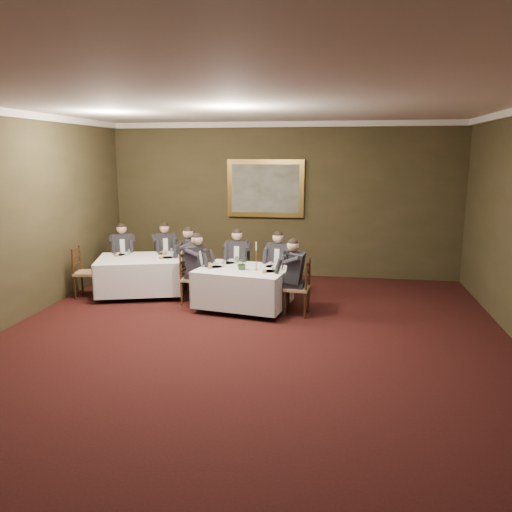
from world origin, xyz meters
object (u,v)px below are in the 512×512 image
(table_second, at_px, (141,273))
(candlestick, at_px, (256,260))
(centerpiece, at_px, (242,263))
(painting, at_px, (266,189))
(chair_main_backleft, at_px, (238,281))
(diner_sec_backright, at_px, (165,261))
(chair_sec_backleft, at_px, (124,272))
(chair_sec_endright, at_px, (194,279))
(diner_sec_endright, at_px, (193,268))
(chair_sec_endleft, at_px, (87,283))
(chair_main_endright, at_px, (297,299))
(diner_main_endleft, at_px, (194,277))
(diner_main_backright, at_px, (279,274))
(diner_main_endright, at_px, (297,287))
(diner_main_backleft, at_px, (238,270))
(diner_sec_backleft, at_px, (123,262))
(chair_sec_backright, at_px, (166,271))
(chair_main_backright, at_px, (279,285))
(table_main, at_px, (244,285))

(table_second, height_order, candlestick, candlestick)
(centerpiece, distance_m, painting, 3.02)
(table_second, distance_m, chair_main_backleft, 1.97)
(diner_sec_backright, bearing_deg, chair_sec_backleft, -10.88)
(table_second, xyz_separation_m, chair_sec_endright, (1.01, 0.30, -0.17))
(diner_sec_backright, relative_size, diner_sec_endright, 1.00)
(chair_main_backleft, height_order, chair_sec_endleft, same)
(centerpiece, bearing_deg, chair_main_endright, -3.86)
(diner_main_endleft, relative_size, centerpiece, 5.19)
(diner_main_backright, height_order, diner_sec_backright, same)
(candlestick, relative_size, painting, 0.30)
(diner_main_backright, distance_m, chair_main_endright, 1.03)
(table_second, relative_size, diner_main_endright, 1.47)
(diner_main_backleft, relative_size, painting, 0.76)
(diner_sec_backleft, relative_size, chair_sec_endleft, 1.35)
(chair_sec_backright, xyz_separation_m, diner_sec_backright, (0.01, -0.01, 0.23))
(diner_sec_backleft, bearing_deg, chair_sec_backright, 172.60)
(chair_main_backleft, height_order, diner_main_backright, diner_main_backright)
(chair_main_backright, relative_size, diner_sec_endright, 0.74)
(chair_main_backleft, bearing_deg, painting, -99.70)
(chair_main_backleft, distance_m, chair_sec_backleft, 2.64)
(chair_main_backright, distance_m, chair_sec_endleft, 3.83)
(chair_main_backleft, relative_size, diner_main_backleft, 0.74)
(chair_sec_backleft, bearing_deg, diner_main_backleft, 146.46)
(chair_main_endright, distance_m, chair_sec_endright, 2.45)
(diner_sec_backright, bearing_deg, diner_main_endright, 123.79)
(chair_sec_endright, relative_size, centerpiece, 3.86)
(table_main, relative_size, chair_main_backleft, 1.80)
(chair_main_backright, relative_size, chair_sec_backright, 1.00)
(chair_main_backleft, bearing_deg, chair_sec_endleft, 10.89)
(candlestick, bearing_deg, diner_sec_backright, 144.66)
(diner_sec_backleft, xyz_separation_m, chair_sec_endleft, (-0.34, -0.99, -0.23))
(table_second, relative_size, chair_sec_backleft, 1.97)
(table_main, relative_size, diner_main_endleft, 1.34)
(chair_sec_endright, bearing_deg, diner_sec_backleft, 72.27)
(diner_main_backleft, height_order, centerpiece, diner_main_backleft)
(chair_sec_backright, distance_m, painting, 2.92)
(chair_main_endright, bearing_deg, table_second, 81.76)
(diner_sec_endright, bearing_deg, diner_main_backleft, -95.51)
(diner_main_backright, relative_size, chair_main_endright, 1.35)
(chair_sec_backleft, xyz_separation_m, chair_sec_backright, (0.86, 0.26, 0.00))
(chair_sec_backleft, height_order, chair_sec_backright, same)
(table_main, relative_size, centerpiece, 6.95)
(chair_main_backleft, distance_m, diner_main_endleft, 1.03)
(chair_sec_backright, relative_size, chair_sec_endleft, 1.00)
(diner_main_backright, bearing_deg, chair_sec_endright, 8.48)
(diner_sec_endright, height_order, painting, painting)
(chair_main_backleft, distance_m, chair_sec_endleft, 3.01)
(chair_main_backright, relative_size, chair_sec_endright, 1.00)
(chair_main_backleft, distance_m, diner_main_backright, 0.89)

